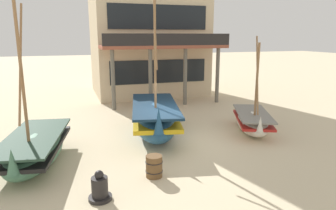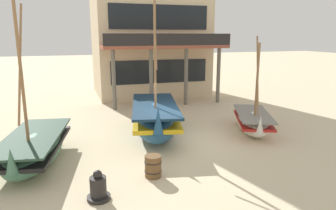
{
  "view_description": "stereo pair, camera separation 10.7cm",
  "coord_description": "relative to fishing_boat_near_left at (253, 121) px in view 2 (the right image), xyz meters",
  "views": [
    {
      "loc": [
        -4.08,
        -11.27,
        4.37
      ],
      "look_at": [
        0.0,
        1.0,
        1.4
      ],
      "focal_mm": 32.61,
      "sensor_mm": 36.0,
      "label": 1
    },
    {
      "loc": [
        -3.98,
        -11.3,
        4.37
      ],
      "look_at": [
        0.0,
        1.0,
        1.4
      ],
      "focal_mm": 32.61,
      "sensor_mm": 36.0,
      "label": 2
    }
  ],
  "objects": [
    {
      "name": "wooden_barrel",
      "position": [
        -5.57,
        -3.02,
        -0.16
      ],
      "size": [
        0.56,
        0.56,
        0.7
      ],
      "color": "brown",
      "rests_on": "ground"
    },
    {
      "name": "ground_plane",
      "position": [
        -3.88,
        -0.33,
        -0.51
      ],
      "size": [
        120.0,
        120.0,
        0.0
      ],
      "primitive_type": "plane",
      "color": "beige"
    },
    {
      "name": "capstan_winch",
      "position": [
        -7.34,
        -3.88,
        -0.19
      ],
      "size": [
        0.64,
        0.64,
        0.85
      ],
      "color": "black",
      "rests_on": "ground"
    },
    {
      "name": "fishing_boat_far_right",
      "position": [
        -9.2,
        -0.82,
        0.07
      ],
      "size": [
        2.45,
        4.58,
        5.61
      ],
      "color": "#427056",
      "rests_on": "ground"
    },
    {
      "name": "fishing_boat_centre_large",
      "position": [
        -4.41,
        0.95,
        0.27
      ],
      "size": [
        2.95,
        5.36,
        6.74
      ],
      "color": "#23517A",
      "rests_on": "ground"
    },
    {
      "name": "harbor_building_main",
      "position": [
        -2.01,
        11.25,
        4.97
      ],
      "size": [
        8.27,
        8.6,
        10.99
      ],
      "color": "beige",
      "rests_on": "ground"
    },
    {
      "name": "fishing_boat_near_left",
      "position": [
        0.0,
        0.0,
        0.0
      ],
      "size": [
        2.67,
        3.76,
        4.34
      ],
      "color": "silver",
      "rests_on": "ground"
    }
  ]
}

